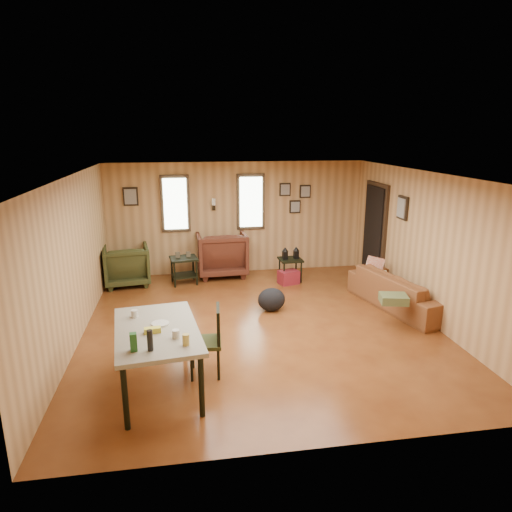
{
  "coord_description": "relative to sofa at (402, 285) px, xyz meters",
  "views": [
    {
      "loc": [
        -1.14,
        -6.68,
        3.02
      ],
      "look_at": [
        0.0,
        0.4,
        1.05
      ],
      "focal_mm": 32.0,
      "sensor_mm": 36.0,
      "label": 1
    }
  ],
  "objects": [
    {
      "name": "room",
      "position": [
        -2.43,
        -0.1,
        0.79
      ],
      "size": [
        5.54,
        6.04,
        2.44
      ],
      "color": "brown",
      "rests_on": "ground"
    },
    {
      "name": "sofa",
      "position": [
        0.0,
        0.0,
        0.0
      ],
      "size": [
        1.1,
        2.21,
        0.83
      ],
      "primitive_type": "imported",
      "rotation": [
        0.0,
        0.0,
        1.8
      ],
      "color": "brown",
      "rests_on": "ground"
    },
    {
      "name": "recliner_brown",
      "position": [
        -2.97,
        2.41,
        0.11
      ],
      "size": [
        1.07,
        1.0,
        1.06
      ],
      "primitive_type": "imported",
      "rotation": [
        0.0,
        0.0,
        3.18
      ],
      "color": "#492116",
      "rests_on": "ground"
    },
    {
      "name": "recliner_green",
      "position": [
        -4.91,
        2.07,
        0.03
      ],
      "size": [
        0.97,
        0.92,
        0.89
      ],
      "primitive_type": "imported",
      "rotation": [
        0.0,
        0.0,
        -3.0
      ],
      "color": "#2F3417",
      "rests_on": "ground"
    },
    {
      "name": "end_table",
      "position": [
        -3.77,
        1.94,
        -0.04
      ],
      "size": [
        0.6,
        0.56,
        0.67
      ],
      "rotation": [
        0.0,
        0.0,
        0.16
      ],
      "color": "black",
      "rests_on": "ground"
    },
    {
      "name": "side_table",
      "position": [
        -1.59,
        1.78,
        0.08
      ],
      "size": [
        0.48,
        0.48,
        0.73
      ],
      "rotation": [
        0.0,
        0.0,
        0.05
      ],
      "color": "black",
      "rests_on": "ground"
    },
    {
      "name": "cooler",
      "position": [
        -1.67,
        1.58,
        -0.28
      ],
      "size": [
        0.45,
        0.38,
        0.28
      ],
      "rotation": [
        0.0,
        0.0,
        0.3
      ],
      "color": "maroon",
      "rests_on": "ground"
    },
    {
      "name": "backpack",
      "position": [
        -2.3,
        0.21,
        -0.21
      ],
      "size": [
        0.52,
        0.42,
        0.41
      ],
      "rotation": [
        0.0,
        0.0,
        0.14
      ],
      "color": "black",
      "rests_on": "ground"
    },
    {
      "name": "sofa_pillows",
      "position": [
        -0.39,
        -0.1,
        0.09
      ],
      "size": [
        0.75,
        1.8,
        0.37
      ],
      "rotation": [
        0.0,
        0.0,
        -0.23
      ],
      "color": "#4B5630",
      "rests_on": "sofa"
    },
    {
      "name": "dining_table",
      "position": [
        -4.11,
        -2.05,
        0.31
      ],
      "size": [
        1.13,
        1.67,
        1.03
      ],
      "rotation": [
        0.0,
        0.0,
        0.13
      ],
      "color": "gray",
      "rests_on": "ground"
    },
    {
      "name": "dining_chair",
      "position": [
        -3.47,
        -1.76,
        0.09
      ],
      "size": [
        0.44,
        0.44,
        0.91
      ],
      "rotation": [
        0.0,
        0.0,
        -0.07
      ],
      "color": "#2F3417",
      "rests_on": "ground"
    }
  ]
}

